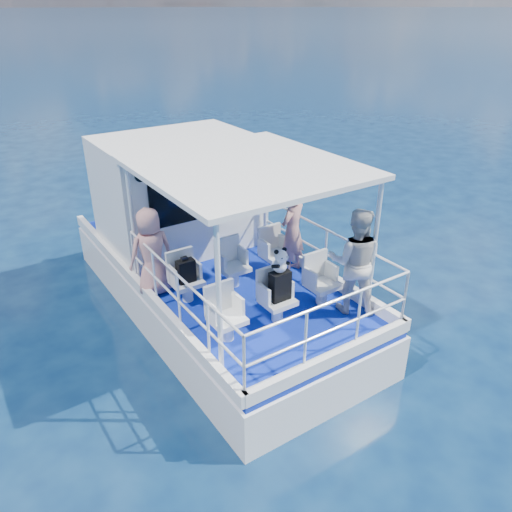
{
  "coord_description": "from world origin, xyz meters",
  "views": [
    {
      "loc": [
        -3.89,
        -6.35,
        5.32
      ],
      "look_at": [
        0.07,
        -0.4,
        1.71
      ],
      "focal_mm": 35.0,
      "sensor_mm": 36.0,
      "label": 1
    }
  ],
  "objects": [
    {
      "name": "hull",
      "position": [
        0.0,
        1.0,
        0.0
      ],
      "size": [
        3.0,
        7.0,
        1.6
      ],
      "primitive_type": "cube",
      "color": "white",
      "rests_on": "ground"
    },
    {
      "name": "seat_stbd_aft",
      "position": [
        0.9,
        -1.1,
        1.09
      ],
      "size": [
        0.48,
        0.46,
        0.38
      ],
      "primitive_type": "cube",
      "color": "white",
      "rests_on": "deck"
    },
    {
      "name": "deck",
      "position": [
        0.0,
        1.0,
        0.85
      ],
      "size": [
        2.9,
        6.9,
        0.1
      ],
      "primitive_type": "cube",
      "color": "#0A1E92",
      "rests_on": "hull"
    },
    {
      "name": "railings",
      "position": [
        0.0,
        -0.58,
        1.4
      ],
      "size": [
        2.84,
        3.59,
        1.0
      ],
      "primitive_type": null,
      "color": "white",
      "rests_on": "deck"
    },
    {
      "name": "backpack_center",
      "position": [
        0.02,
        -1.12,
        1.52
      ],
      "size": [
        0.32,
        0.18,
        0.48
      ],
      "primitive_type": "cube",
      "color": "black",
      "rests_on": "seat_center_aft"
    },
    {
      "name": "seat_center_fwd",
      "position": [
        0.0,
        0.2,
        1.09
      ],
      "size": [
        0.48,
        0.46,
        0.38
      ],
      "primitive_type": "cube",
      "color": "white",
      "rests_on": "deck"
    },
    {
      "name": "seat_center_aft",
      "position": [
        0.0,
        -1.1,
        1.09
      ],
      "size": [
        0.48,
        0.46,
        0.38
      ],
      "primitive_type": "cube",
      "color": "white",
      "rests_on": "deck"
    },
    {
      "name": "canopy",
      "position": [
        0.0,
        -0.2,
        3.14
      ],
      "size": [
        3.0,
        3.2,
        0.08
      ],
      "primitive_type": "cube",
      "color": "white",
      "rests_on": "cabin"
    },
    {
      "name": "cabin",
      "position": [
        0.0,
        2.3,
        2.0
      ],
      "size": [
        2.85,
        2.0,
        2.2
      ],
      "primitive_type": "cube",
      "color": "white",
      "rests_on": "deck"
    },
    {
      "name": "canopy_posts",
      "position": [
        0.0,
        -0.25,
        2.0
      ],
      "size": [
        2.77,
        2.97,
        2.2
      ],
      "color": "white",
      "rests_on": "deck"
    },
    {
      "name": "seat_port_aft",
      "position": [
        -0.9,
        -1.1,
        1.09
      ],
      "size": [
        0.48,
        0.46,
        0.38
      ],
      "primitive_type": "cube",
      "color": "white",
      "rests_on": "deck"
    },
    {
      "name": "seat_port_fwd",
      "position": [
        -0.9,
        0.2,
        1.09
      ],
      "size": [
        0.48,
        0.46,
        0.38
      ],
      "primitive_type": "cube",
      "color": "white",
      "rests_on": "deck"
    },
    {
      "name": "backpack_port",
      "position": [
        -0.92,
        0.17,
        1.47
      ],
      "size": [
        0.29,
        0.17,
        0.39
      ],
      "primitive_type": "cube",
      "color": "black",
      "rests_on": "seat_port_fwd"
    },
    {
      "name": "ground",
      "position": [
        0.0,
        0.0,
        0.0
      ],
      "size": [
        2000.0,
        2000.0,
        0.0
      ],
      "primitive_type": "plane",
      "color": "#081D3D",
      "rests_on": "ground"
    },
    {
      "name": "seat_stbd_fwd",
      "position": [
        0.9,
        0.2,
        1.09
      ],
      "size": [
        0.48,
        0.46,
        0.38
      ],
      "primitive_type": "cube",
      "color": "white",
      "rests_on": "deck"
    },
    {
      "name": "compact_camera",
      "position": [
        -0.93,
        0.17,
        1.7
      ],
      "size": [
        0.1,
        0.06,
        0.06
      ],
      "primitive_type": "cube",
      "color": "black",
      "rests_on": "backpack_port"
    },
    {
      "name": "panda",
      "position": [
        0.02,
        -1.11,
        1.94
      ],
      "size": [
        0.25,
        0.21,
        0.38
      ],
      "primitive_type": null,
      "color": "white",
      "rests_on": "backpack_center"
    },
    {
      "name": "passenger_stbd_fwd",
      "position": [
        1.17,
        0.08,
        1.71
      ],
      "size": [
        0.69,
        0.57,
        1.61
      ],
      "primitive_type": "imported",
      "rotation": [
        0.0,
        0.0,
        3.51
      ],
      "color": "tan",
      "rests_on": "deck"
    },
    {
      "name": "passenger_stbd_aft",
      "position": [
        1.18,
        -1.5,
        1.77
      ],
      "size": [
        1.06,
        1.06,
        1.74
      ],
      "primitive_type": "imported",
      "rotation": [
        0.0,
        0.0,
        2.35
      ],
      "color": "silver",
      "rests_on": "deck"
    },
    {
      "name": "passenger_port_fwd",
      "position": [
        -1.25,
        0.74,
        1.66
      ],
      "size": [
        0.57,
        0.41,
        1.53
      ],
      "primitive_type": "imported",
      "rotation": [
        0.0,
        0.0,
        3.13
      ],
      "color": "#DB948D",
      "rests_on": "deck"
    }
  ]
}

